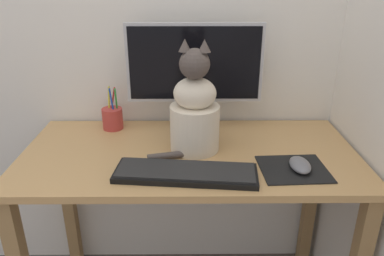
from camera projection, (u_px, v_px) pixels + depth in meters
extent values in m
cube|color=tan|center=(191.00, 154.00, 1.35)|extent=(1.20, 0.58, 0.02)
cube|color=olive|center=(70.00, 201.00, 1.73)|extent=(0.05, 0.05, 0.72)
cube|color=olive|center=(311.00, 200.00, 1.73)|extent=(0.05, 0.05, 0.72)
cylinder|color=#B2B2B7|center=(196.00, 128.00, 1.53)|extent=(0.17, 0.17, 0.01)
cylinder|color=#B2B2B7|center=(196.00, 114.00, 1.50)|extent=(0.04, 0.04, 0.11)
cube|color=#B2B2B7|center=(196.00, 63.00, 1.42)|extent=(0.52, 0.02, 0.30)
cube|color=black|center=(196.00, 64.00, 1.41)|extent=(0.50, 0.00, 0.28)
cube|color=black|center=(187.00, 173.00, 1.18)|extent=(0.46, 0.18, 0.02)
cube|color=black|center=(187.00, 170.00, 1.18)|extent=(0.44, 0.17, 0.01)
cube|color=black|center=(295.00, 169.00, 1.22)|extent=(0.23, 0.20, 0.00)
ellipsoid|color=slate|center=(302.00, 165.00, 1.21)|extent=(0.06, 0.11, 0.03)
cylinder|color=beige|center=(196.00, 128.00, 1.33)|extent=(0.19, 0.19, 0.16)
ellipsoid|color=beige|center=(196.00, 93.00, 1.28)|extent=(0.16, 0.14, 0.11)
sphere|color=#4C423D|center=(196.00, 64.00, 1.23)|extent=(0.11, 0.11, 0.10)
cone|color=#4C423D|center=(186.00, 45.00, 1.21)|extent=(0.05, 0.05, 0.04)
cone|color=#4C423D|center=(206.00, 45.00, 1.20)|extent=(0.05, 0.05, 0.04)
cylinder|color=#4C423D|center=(181.00, 154.00, 1.30)|extent=(0.23, 0.08, 0.02)
cylinder|color=#B23833|center=(114.00, 119.00, 1.52)|extent=(0.08, 0.08, 0.09)
cylinder|color=green|center=(118.00, 104.00, 1.50)|extent=(0.01, 0.03, 0.14)
cylinder|color=#1E47B2|center=(114.00, 105.00, 1.49)|extent=(0.02, 0.02, 0.14)
cylinder|color=red|center=(114.00, 103.00, 1.51)|extent=(0.04, 0.01, 0.14)
cylinder|color=yellow|center=(110.00, 103.00, 1.51)|extent=(0.01, 0.01, 0.14)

